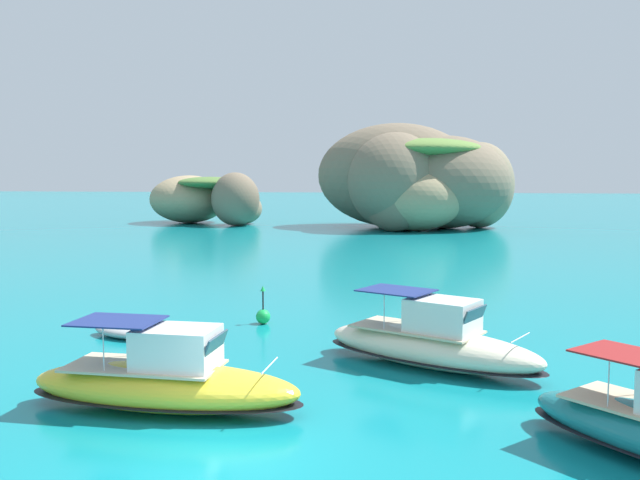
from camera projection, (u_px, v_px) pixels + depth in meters
name	position (u px, v px, depth m)	size (l,w,h in m)	color
ground_plane	(224.00, 456.00, 14.19)	(400.00, 400.00, 0.00)	#0F7F89
islet_large	(418.00, 180.00, 73.07)	(23.42, 18.33, 11.19)	#756651
islet_small	(204.00, 198.00, 80.14)	(15.78, 13.57, 5.92)	#9E8966
motorboat_yellow	(165.00, 382.00, 16.88)	(7.07, 2.48, 2.19)	yellow
motorboat_cream	(432.00, 344.00, 20.64)	(7.23, 5.22, 2.22)	beige
dinghy_tender	(124.00, 331.00, 24.41)	(2.84, 2.01, 0.58)	#B2B2B2
channel_buoy	(263.00, 315.00, 26.64)	(0.56, 0.56, 1.48)	green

